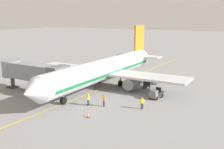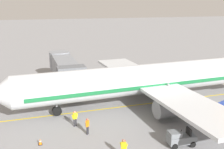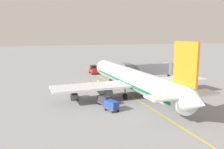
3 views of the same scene
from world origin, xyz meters
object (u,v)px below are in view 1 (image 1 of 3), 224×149
at_px(jet_bridge, 33,72).
at_px(baggage_cart_front, 147,82).
at_px(ground_crew_wing_walker, 104,100).
at_px(ground_crew_marshaller, 142,102).
at_px(baggage_cart_second_in_train, 153,79).
at_px(safety_cone_nose_left, 88,115).
at_px(baggage_tug_lead, 156,94).
at_px(ground_crew_loader, 88,99).
at_px(parked_airliner, 105,70).

relative_size(jet_bridge, baggage_cart_front, 4.73).
relative_size(jet_bridge, ground_crew_wing_walker, 8.24).
bearing_deg(ground_crew_marshaller, jet_bridge, 5.63).
bearing_deg(baggage_cart_second_in_train, baggage_cart_front, 93.36).
relative_size(jet_bridge, safety_cone_nose_left, 23.60).
relative_size(baggage_tug_lead, ground_crew_loader, 1.54).
bearing_deg(ground_crew_wing_walker, ground_crew_marshaller, -159.28).
xyz_separation_m(jet_bridge, ground_crew_wing_walker, (-14.36, -0.01, -2.50)).
xyz_separation_m(jet_bridge, safety_cone_nose_left, (-15.01, 4.58, -3.17)).
relative_size(baggage_cart_front, baggage_cart_second_in_train, 1.00).
bearing_deg(parked_airliner, baggage_tug_lead, 171.29).
bearing_deg(jet_bridge, baggage_tug_lead, -158.53).
relative_size(parked_airliner, jet_bridge, 2.68).
xyz_separation_m(parked_airliner, baggage_tug_lead, (-10.69, 1.64, -2.47)).
distance_m(ground_crew_loader, ground_crew_marshaller, 7.68).
xyz_separation_m(jet_bridge, ground_crew_loader, (-12.24, 0.85, -2.50)).
bearing_deg(parked_airliner, ground_crew_marshaller, 146.71).
height_order(baggage_tug_lead, ground_crew_loader, ground_crew_loader).
xyz_separation_m(baggage_cart_front, ground_crew_wing_walker, (0.70, 12.89, 0.00)).
xyz_separation_m(parked_airliner, ground_crew_loader, (-3.85, 9.99, -2.23)).
relative_size(jet_bridge, baggage_cart_second_in_train, 4.73).
bearing_deg(parked_airliner, ground_crew_wing_walker, 123.14).
height_order(ground_crew_loader, safety_cone_nose_left, ground_crew_loader).
bearing_deg(jet_bridge, baggage_cart_second_in_train, -132.82).
relative_size(baggage_tug_lead, ground_crew_marshaller, 1.54).
distance_m(ground_crew_wing_walker, ground_crew_marshaller, 5.39).
height_order(parked_airliner, jet_bridge, parked_airliner).
relative_size(baggage_cart_front, safety_cone_nose_left, 4.99).
bearing_deg(baggage_cart_front, ground_crew_wing_walker, 86.91).
xyz_separation_m(baggage_tug_lead, baggage_cart_front, (4.03, -5.39, 0.24)).
distance_m(baggage_cart_second_in_train, safety_cone_nose_left, 20.64).
xyz_separation_m(baggage_tug_lead, ground_crew_wing_walker, (4.73, 7.50, 0.24)).
bearing_deg(safety_cone_nose_left, ground_crew_loader, -53.44).
distance_m(baggage_cart_front, ground_crew_marshaller, 11.81).
bearing_deg(parked_airliner, jet_bridge, 47.47).
distance_m(baggage_tug_lead, baggage_cart_front, 6.74).
bearing_deg(baggage_cart_second_in_train, parked_airliner, 46.80).
bearing_deg(safety_cone_nose_left, ground_crew_wing_walker, -81.90).
xyz_separation_m(jet_bridge, baggage_cart_second_in_train, (-14.87, -16.04, -2.51)).
bearing_deg(ground_crew_loader, baggage_cart_second_in_train, -98.85).
relative_size(ground_crew_loader, ground_crew_marshaller, 1.00).
distance_m(parked_airliner, jet_bridge, 12.41).
xyz_separation_m(parked_airliner, jet_bridge, (8.39, 9.14, 0.27)).
bearing_deg(jet_bridge, parked_airliner, -132.53).
height_order(jet_bridge, safety_cone_nose_left, jet_bridge).
xyz_separation_m(ground_crew_loader, safety_cone_nose_left, (-2.77, 3.74, -0.66)).
distance_m(ground_crew_marshaller, safety_cone_nose_left, 7.87).
bearing_deg(ground_crew_loader, jet_bridge, -3.96).
relative_size(parked_airliner, safety_cone_nose_left, 63.22).
bearing_deg(jet_bridge, ground_crew_loader, 176.04).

